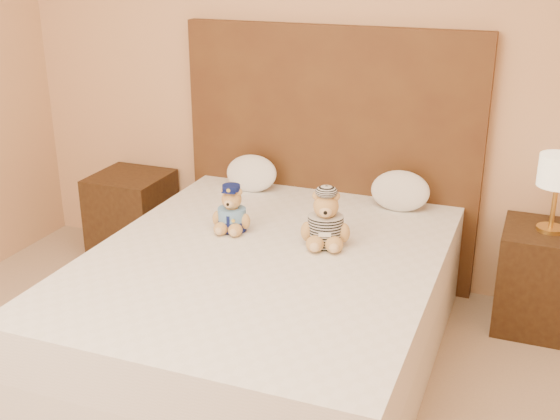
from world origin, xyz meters
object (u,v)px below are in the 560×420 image
(lamp, at_px, (558,175))
(pillow_right, at_px, (400,189))
(nightstand_right, at_px, (543,279))
(teddy_police, at_px, (232,208))
(bed, at_px, (265,306))
(nightstand_left, at_px, (132,216))
(teddy_prisoner, at_px, (326,218))
(pillow_left, at_px, (251,172))

(lamp, distance_m, pillow_right, 0.81)
(nightstand_right, relative_size, teddy_police, 2.28)
(lamp, bearing_deg, bed, -147.38)
(pillow_right, bearing_deg, lamp, -2.19)
(bed, height_order, nightstand_right, same)
(lamp, bearing_deg, nightstand_left, 180.00)
(bed, distance_m, teddy_prisoner, 0.52)
(teddy_police, relative_size, pillow_left, 0.77)
(pillow_left, xyz_separation_m, pillow_right, (0.89, 0.00, 0.00))
(bed, bearing_deg, nightstand_left, 147.38)
(teddy_police, height_order, teddy_prisoner, teddy_prisoner)
(nightstand_right, height_order, lamp, lamp)
(bed, bearing_deg, teddy_prisoner, 42.14)
(bed, xyz_separation_m, nightstand_left, (-1.25, 0.80, -0.00))
(nightstand_left, bearing_deg, teddy_prisoner, -21.65)
(teddy_prisoner, distance_m, pillow_right, 0.66)
(bed, distance_m, pillow_right, 1.03)
(nightstand_left, distance_m, pillow_right, 1.76)
(lamp, relative_size, pillow_right, 1.24)
(teddy_police, relative_size, teddy_prisoner, 0.86)
(lamp, height_order, teddy_prisoner, lamp)
(pillow_right, bearing_deg, teddy_prisoner, -110.43)
(teddy_prisoner, distance_m, pillow_left, 0.90)
(nightstand_left, distance_m, pillow_left, 0.91)
(nightstand_left, bearing_deg, teddy_police, -30.65)
(teddy_police, xyz_separation_m, teddy_prisoner, (0.50, -0.00, 0.02))
(nightstand_left, xyz_separation_m, teddy_prisoner, (1.48, -0.59, 0.41))
(nightstand_left, xyz_separation_m, teddy_police, (0.99, -0.58, 0.40))
(teddy_police, height_order, pillow_right, teddy_police)
(nightstand_left, distance_m, teddy_prisoner, 1.65)
(lamp, xyz_separation_m, pillow_left, (-1.67, 0.03, -0.19))
(teddy_prisoner, height_order, pillow_right, teddy_prisoner)
(bed, height_order, pillow_left, pillow_left)
(teddy_prisoner, bearing_deg, pillow_left, 121.33)
(bed, relative_size, pillow_left, 6.34)
(pillow_left, height_order, pillow_right, pillow_right)
(teddy_prisoner, relative_size, pillow_right, 0.87)
(lamp, bearing_deg, teddy_police, -158.88)
(pillow_left, bearing_deg, bed, -63.09)
(lamp, bearing_deg, nightstand_right, 0.00)
(teddy_police, distance_m, teddy_prisoner, 0.50)
(nightstand_left, distance_m, nightstand_right, 2.50)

